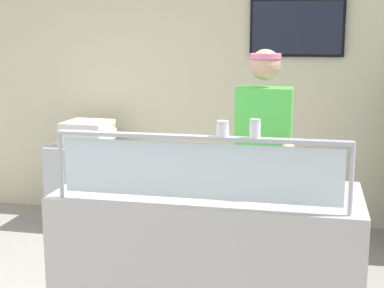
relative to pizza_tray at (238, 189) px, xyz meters
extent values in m
cube|color=beige|center=(-0.17, 2.34, 0.38)|extent=(6.18, 0.08, 2.70)
cube|color=black|center=(0.23, 2.28, 0.95)|extent=(0.87, 0.04, 0.54)
cube|color=#1E2333|center=(0.23, 2.25, 0.95)|extent=(0.82, 0.01, 0.49)
cube|color=#BCB7B2|center=(-0.17, -0.01, -0.49)|extent=(1.78, 0.76, 0.95)
cylinder|color=#B2B5BC|center=(-0.96, -0.33, 0.18)|extent=(0.02, 0.02, 0.38)
cylinder|color=#B2B5BC|center=(0.61, -0.33, 0.18)|extent=(0.02, 0.02, 0.38)
cube|color=silver|center=(-0.17, -0.33, 0.18)|extent=(1.52, 0.01, 0.30)
cube|color=#B2B5BC|center=(-0.17, -0.33, 0.36)|extent=(1.58, 0.06, 0.02)
cylinder|color=#9EA0A8|center=(0.00, 0.00, -0.01)|extent=(0.42, 0.42, 0.01)
cylinder|color=tan|center=(0.00, 0.00, 0.00)|extent=(0.40, 0.40, 0.02)
cylinder|color=#D65B2D|center=(0.00, 0.00, 0.02)|extent=(0.34, 0.34, 0.01)
cube|color=#ADAFB7|center=(0.01, -0.02, 0.02)|extent=(0.15, 0.29, 0.01)
cylinder|color=white|center=(-0.04, -0.33, 0.40)|extent=(0.07, 0.07, 0.07)
cylinder|color=white|center=(-0.04, -0.33, 0.39)|extent=(0.06, 0.06, 0.04)
cylinder|color=silver|center=(-0.04, -0.33, 0.44)|extent=(0.06, 0.06, 0.02)
cylinder|color=white|center=(0.12, -0.33, 0.41)|extent=(0.06, 0.06, 0.08)
cylinder|color=red|center=(0.12, -0.33, 0.40)|extent=(0.05, 0.05, 0.05)
cylinder|color=silver|center=(0.12, -0.33, 0.46)|extent=(0.06, 0.06, 0.02)
cylinder|color=#23232D|center=(-0.03, 0.69, -0.49)|extent=(0.13, 0.13, 0.95)
cylinder|color=#23232D|center=(0.19, 0.69, -0.49)|extent=(0.13, 0.13, 0.95)
cube|color=#4CD14C|center=(0.08, 0.69, 0.26)|extent=(0.38, 0.21, 0.55)
sphere|color=tan|center=(0.08, 0.69, 0.69)|extent=(0.21, 0.21, 0.21)
cylinder|color=pink|center=(0.08, 0.69, 0.75)|extent=(0.21, 0.21, 0.04)
cylinder|color=tan|center=(0.26, 0.47, 0.16)|extent=(0.08, 0.34, 0.08)
cube|color=#B7BABF|center=(-1.72, 1.85, -0.56)|extent=(0.70, 0.55, 0.81)
cube|color=silver|center=(-1.73, 1.85, -0.14)|extent=(0.43, 0.43, 0.04)
cube|color=silver|center=(-1.71, 1.85, -0.09)|extent=(0.44, 0.44, 0.04)
cube|color=silver|center=(-1.71, 1.85, -0.05)|extent=(0.44, 0.44, 0.04)
cube|color=silver|center=(-1.72, 1.85, 0.00)|extent=(0.42, 0.42, 0.04)
cube|color=silver|center=(-1.72, 1.85, 0.04)|extent=(0.44, 0.44, 0.04)
camera|label=1|loc=(0.42, -3.19, 0.89)|focal=52.94mm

